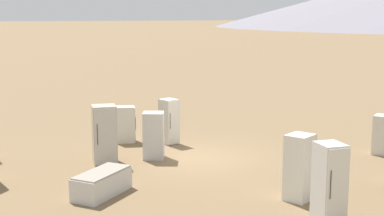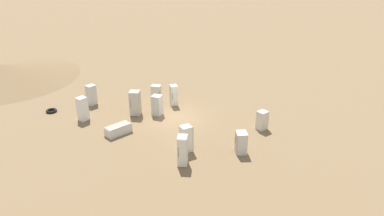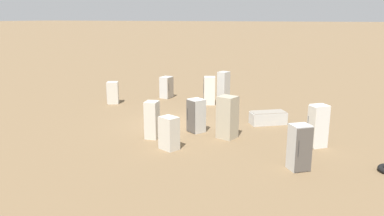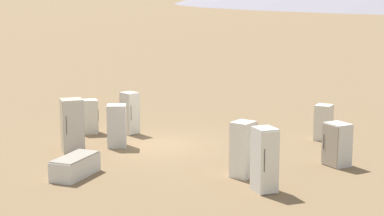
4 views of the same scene
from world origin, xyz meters
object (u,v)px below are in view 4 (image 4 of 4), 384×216
(discarded_fridge_5, at_px, (72,125))
(discarded_fridge_10, at_px, (243,149))
(discarded_fridge_0, at_px, (117,126))
(discarded_fridge_3, at_px, (130,113))
(discarded_fridge_1, at_px, (75,166))
(discarded_fridge_7, at_px, (265,160))
(discarded_fridge_6, at_px, (337,144))
(discarded_fridge_2, at_px, (88,116))
(discarded_fridge_4, at_px, (324,122))

(discarded_fridge_5, relative_size, discarded_fridge_10, 1.09)
(discarded_fridge_0, relative_size, discarded_fridge_3, 0.94)
(discarded_fridge_1, bearing_deg, discarded_fridge_7, -173.19)
(discarded_fridge_3, bearing_deg, discarded_fridge_0, 39.81)
(discarded_fridge_0, distance_m, discarded_fridge_5, 1.70)
(discarded_fridge_0, xyz_separation_m, discarded_fridge_3, (1.43, 1.71, 0.06))
(discarded_fridge_3, distance_m, discarded_fridge_5, 3.43)
(discarded_fridge_1, relative_size, discarded_fridge_10, 1.09)
(discarded_fridge_5, xyz_separation_m, discarded_fridge_6, (6.72, -6.60, -0.24))
(discarded_fridge_6, bearing_deg, discarded_fridge_2, 32.22)
(discarded_fridge_4, bearing_deg, discarded_fridge_1, -122.87)
(discarded_fridge_5, height_order, discarded_fridge_6, discarded_fridge_5)
(discarded_fridge_1, bearing_deg, discarded_fridge_2, -63.22)
(discarded_fridge_0, xyz_separation_m, discarded_fridge_5, (-1.67, 0.24, 0.17))
(discarded_fridge_7, bearing_deg, discarded_fridge_2, -71.20)
(discarded_fridge_0, distance_m, discarded_fridge_2, 2.72)
(discarded_fridge_3, height_order, discarded_fridge_10, discarded_fridge_10)
(discarded_fridge_1, distance_m, discarded_fridge_5, 3.32)
(discarded_fridge_6, xyz_separation_m, discarded_fridge_7, (-3.83, -0.88, 0.23))
(discarded_fridge_1, xyz_separation_m, discarded_fridge_5, (1.17, 3.04, 0.64))
(discarded_fridge_1, distance_m, discarded_fridge_6, 8.67)
(discarded_fridge_7, height_order, discarded_fridge_10, discarded_fridge_7)
(discarded_fridge_1, bearing_deg, discarded_fridge_10, -158.62)
(discarded_fridge_1, height_order, discarded_fridge_10, discarded_fridge_10)
(discarded_fridge_5, bearing_deg, discarded_fridge_3, -141.40)
(discarded_fridge_2, relative_size, discarded_fridge_3, 0.82)
(discarded_fridge_2, xyz_separation_m, discarded_fridge_3, (1.40, -1.01, 0.16))
(discarded_fridge_3, relative_size, discarded_fridge_4, 1.23)
(discarded_fridge_1, relative_size, discarded_fridge_7, 1.02)
(discarded_fridge_6, bearing_deg, discarded_fridge_4, -34.20)
(discarded_fridge_0, height_order, discarded_fridge_10, discarded_fridge_10)
(discarded_fridge_1, height_order, discarded_fridge_6, discarded_fridge_6)
(discarded_fridge_6, bearing_deg, discarded_fridge_5, 48.81)
(discarded_fridge_5, xyz_separation_m, discarded_fridge_7, (2.90, -7.48, -0.01))
(discarded_fridge_2, distance_m, discarded_fridge_3, 1.73)
(discarded_fridge_2, relative_size, discarded_fridge_6, 0.96)
(discarded_fridge_2, bearing_deg, discarded_fridge_5, -13.89)
(discarded_fridge_10, bearing_deg, discarded_fridge_7, -35.97)
(discarded_fridge_0, xyz_separation_m, discarded_fridge_7, (1.23, -7.24, 0.15))
(discarded_fridge_0, xyz_separation_m, discarded_fridge_4, (7.34, -3.37, -0.10))
(discarded_fridge_6, bearing_deg, discarded_fridge_0, 41.76)
(discarded_fridge_0, relative_size, discarded_fridge_10, 0.90)
(discarded_fridge_6, relative_size, discarded_fridge_7, 0.76)
(discarded_fridge_1, xyz_separation_m, discarded_fridge_4, (10.18, -0.57, 0.37))
(discarded_fridge_2, xyz_separation_m, discarded_fridge_7, (1.19, -9.95, 0.26))
(discarded_fridge_3, distance_m, discarded_fridge_7, 8.95)
(discarded_fridge_0, relative_size, discarded_fridge_7, 0.84)
(discarded_fridge_0, relative_size, discarded_fridge_6, 1.11)
(discarded_fridge_0, height_order, discarded_fridge_6, discarded_fridge_0)
(discarded_fridge_5, bearing_deg, discarded_fridge_6, 148.88)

